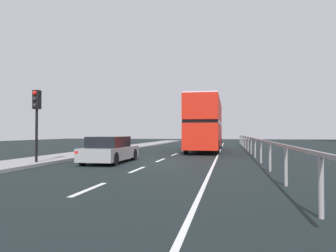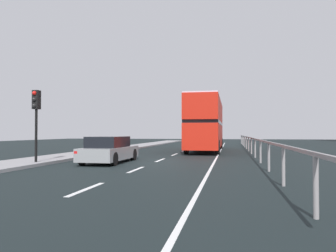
# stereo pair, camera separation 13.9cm
# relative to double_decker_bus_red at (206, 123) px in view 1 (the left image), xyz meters

# --- Properties ---
(ground_plane) EXTENTS (74.68, 120.00, 0.10)m
(ground_plane) POSITION_rel_double_decker_bus_red_xyz_m (-1.86, -10.36, -2.37)
(ground_plane) COLOR black
(near_sidewalk_kerb) EXTENTS (2.75, 80.00, 0.14)m
(near_sidewalk_kerb) POSITION_rel_double_decker_bus_red_xyz_m (-7.92, -10.36, -2.25)
(near_sidewalk_kerb) COLOR gray
(near_sidewalk_kerb) RESTS_ON ground
(lane_paint_markings) EXTENTS (3.16, 46.00, 0.01)m
(lane_paint_markings) POSITION_rel_double_decker_bus_red_xyz_m (-0.01, -1.79, -2.31)
(lane_paint_markings) COLOR silver
(lane_paint_markings) RESTS_ON ground
(bridge_side_railing) EXTENTS (0.10, 42.00, 1.19)m
(bridge_side_railing) POSITION_rel_double_decker_bus_red_xyz_m (3.48, -1.36, -1.36)
(bridge_side_railing) COLOR gray
(bridge_side_railing) RESTS_ON ground
(double_decker_bus_red) EXTENTS (2.51, 11.49, 4.33)m
(double_decker_bus_red) POSITION_rel_double_decker_bus_red_xyz_m (0.00, 0.00, 0.00)
(double_decker_bus_red) COLOR red
(double_decker_bus_red) RESTS_ON ground
(hatchback_car_near) EXTENTS (1.79, 4.43, 1.34)m
(hatchback_car_near) POSITION_rel_double_decker_bus_red_xyz_m (-4.11, -11.32, -1.67)
(hatchback_car_near) COLOR gray
(hatchback_car_near) RESTS_ON ground
(traffic_signal_pole) EXTENTS (0.30, 0.42, 3.42)m
(traffic_signal_pole) POSITION_rel_double_decker_bus_red_xyz_m (-7.11, -13.12, 0.39)
(traffic_signal_pole) COLOR black
(traffic_signal_pole) RESTS_ON near_sidewalk_kerb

